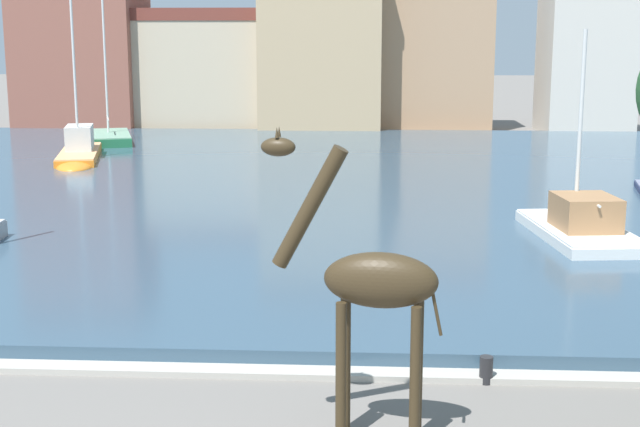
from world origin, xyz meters
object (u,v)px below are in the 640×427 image
sailboat_white (575,229)px  mooring_bollard (486,370)px  giraffe_statue (371,286)px  sailboat_green (109,139)px  sailboat_orange (79,154)px

sailboat_white → mooring_bollard: size_ratio=12.86×
giraffe_statue → sailboat_green: 39.88m
giraffe_statue → sailboat_white: size_ratio=0.74×
sailboat_green → mooring_bollard: (17.05, -34.52, -0.23)m
mooring_bollard → sailboat_orange: bearing=121.3°
sailboat_orange → giraffe_statue: bearing=-64.1°
giraffe_statue → sailboat_orange: sailboat_orange is taller
sailboat_green → sailboat_white: sailboat_green is taller
mooring_bollard → sailboat_green: bearing=116.3°
sailboat_green → sailboat_orange: 7.93m
sailboat_green → sailboat_orange: bearing=-83.6°
sailboat_orange → sailboat_white: bearing=-38.2°
giraffe_statue → sailboat_green: size_ratio=0.49×
giraffe_statue → sailboat_orange: bearing=115.9°
giraffe_statue → sailboat_green: sailboat_green is taller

